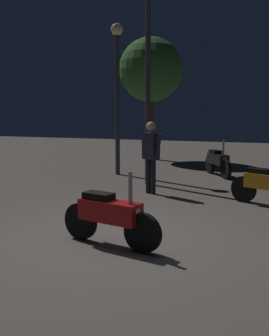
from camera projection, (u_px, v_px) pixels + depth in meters
name	position (u px, v px, depth m)	size (l,w,h in m)	color
ground_plane	(117.00, 237.00, 6.20)	(40.00, 40.00, 0.00)	#605951
motorcycle_red_foreground	(110.00, 216.00, 5.75)	(1.64, 0.50, 1.11)	black
motorcycle_black_parked_left	(218.00, 161.00, 11.99)	(1.00, 1.44, 1.11)	black
motorcycle_orange_parked_right	(268.00, 185.00, 8.15)	(1.55, 0.78, 1.11)	black
person_rider_beside	(151.00, 151.00, 9.35)	(0.63, 0.38, 1.68)	black
streetlamp_near	(148.00, 56.00, 10.24)	(0.36, 0.36, 5.27)	#38383D
streetlamp_far	(117.00, 79.00, 11.95)	(0.36, 0.36, 4.47)	#38383D
tree_left_bg	(151.00, 70.00, 15.82)	(2.51, 2.51, 4.79)	#4C331E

